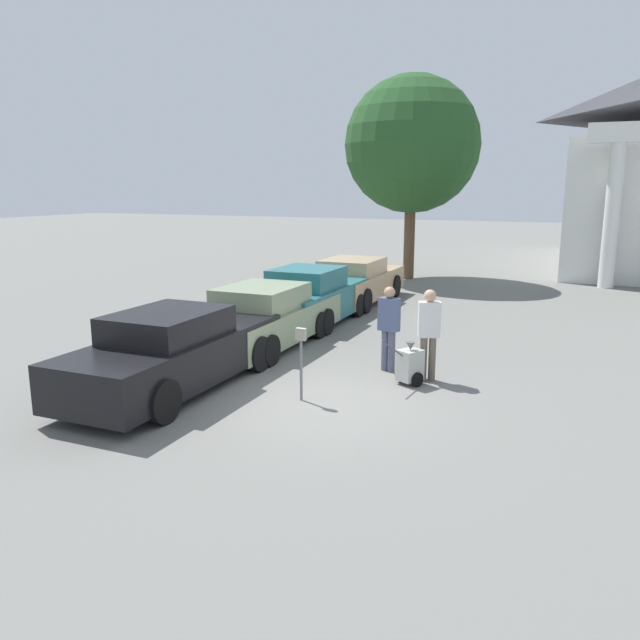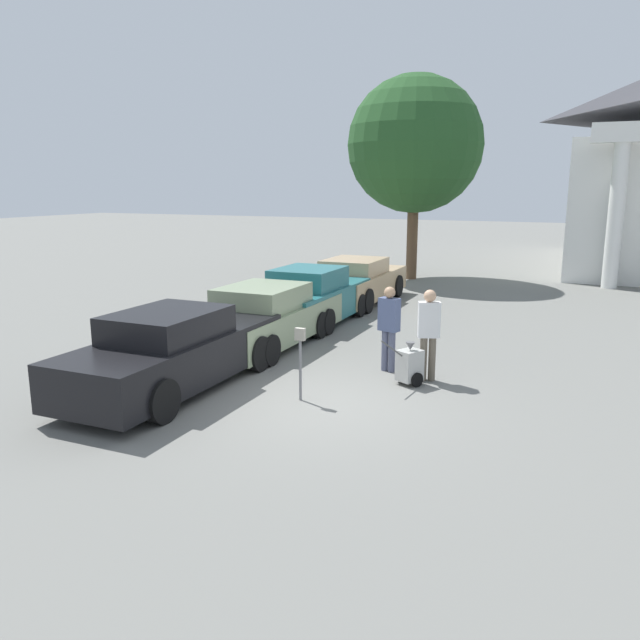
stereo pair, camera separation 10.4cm
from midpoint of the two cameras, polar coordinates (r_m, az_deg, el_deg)
ground_plane at (r=11.18m, az=-0.63°, el=-7.49°), size 120.00×120.00×0.00m
parked_car_black at (r=12.00m, az=-12.91°, el=-2.82°), size 1.98×5.09×1.53m
parked_car_sage at (r=14.94m, az=-4.76°, el=0.23°), size 2.02×5.01×1.47m
parked_car_teal at (r=17.20m, az=-0.68°, el=2.01°), size 1.99×4.63×1.58m
parked_car_tan at (r=20.46m, az=3.46°, el=3.53°), size 2.08×5.02×1.45m
parking_meter at (r=11.00m, az=-1.55°, el=-2.77°), size 0.18×0.09×1.33m
person_worker at (r=12.80m, az=6.55°, el=-0.31°), size 0.46×0.33×1.77m
person_supervisor at (r=12.28m, az=10.15°, el=-0.81°), size 0.47×0.35×1.82m
equipment_cart at (r=12.14m, az=8.43°, el=-4.10°), size 0.66×0.96×1.00m
shade_tree at (r=25.86m, az=8.80°, el=15.55°), size 5.37×5.37×8.04m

